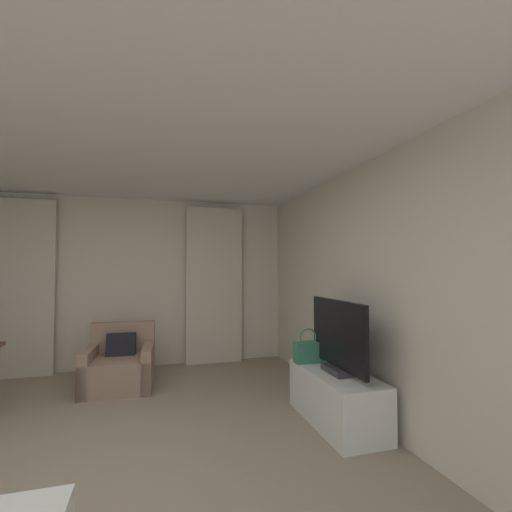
{
  "coord_description": "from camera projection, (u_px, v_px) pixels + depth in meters",
  "views": [
    {
      "loc": [
        0.45,
        -2.73,
        1.53
      ],
      "look_at": [
        1.56,
        1.11,
        1.66
      ],
      "focal_mm": 24.58,
      "sensor_mm": 36.0,
      "label": 1
    }
  ],
  "objects": [
    {
      "name": "ceiling",
      "position": [
        92.0,
        116.0,
        2.54
      ],
      "size": [
        5.12,
        6.12,
        0.06
      ],
      "primitive_type": "cube",
      "color": "white",
      "rests_on": "wall_left"
    },
    {
      "name": "tv_console",
      "position": [
        336.0,
        397.0,
        3.44
      ],
      "size": [
        0.51,
        1.16,
        0.5
      ],
      "color": "white",
      "rests_on": "ground"
    },
    {
      "name": "wall_right",
      "position": [
        392.0,
        292.0,
        3.2
      ],
      "size": [
        0.06,
        6.12,
        2.6
      ],
      "color": "beige",
      "rests_on": "ground"
    },
    {
      "name": "tv_flatscreen",
      "position": [
        338.0,
        339.0,
        3.42
      ],
      "size": [
        0.2,
        0.99,
        0.71
      ],
      "color": "#333338",
      "rests_on": "tv_console"
    },
    {
      "name": "wall_window",
      "position": [
        125.0,
        282.0,
        5.4
      ],
      "size": [
        5.12,
        0.06,
        2.6
      ],
      "color": "beige",
      "rests_on": "ground"
    },
    {
      "name": "curtain_right_panel",
      "position": [
        214.0,
        285.0,
        5.66
      ],
      "size": [
        0.9,
        0.06,
        2.5
      ],
      "color": "beige",
      "rests_on": "ground"
    },
    {
      "name": "curtain_left_panel",
      "position": [
        19.0,
        287.0,
        4.89
      ],
      "size": [
        0.9,
        0.06,
        2.5
      ],
      "color": "beige",
      "rests_on": "ground"
    },
    {
      "name": "ground_plane",
      "position": [
        86.0,
        485.0,
        2.45
      ],
      "size": [
        12.0,
        12.0,
        0.0
      ],
      "primitive_type": "plane",
      "color": "gray"
    },
    {
      "name": "handbag_primary",
      "position": [
        308.0,
        351.0,
        3.79
      ],
      "size": [
        0.3,
        0.14,
        0.37
      ],
      "color": "#387F5B",
      "rests_on": "tv_console"
    },
    {
      "name": "armchair",
      "position": [
        120.0,
        366.0,
        4.47
      ],
      "size": [
        0.86,
        0.83,
        0.79
      ],
      "color": "#997A66",
      "rests_on": "ground"
    }
  ]
}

